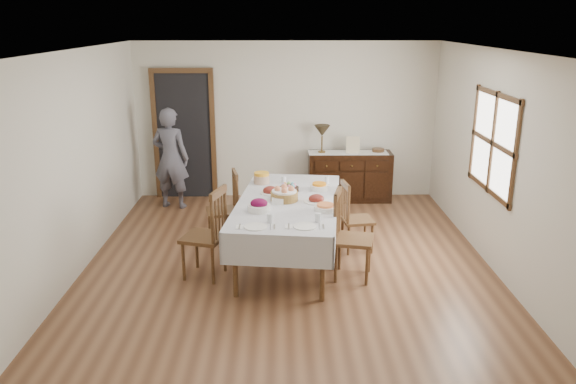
{
  "coord_description": "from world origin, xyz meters",
  "views": [
    {
      "loc": [
        -0.07,
        -6.31,
        2.93
      ],
      "look_at": [
        0.0,
        0.1,
        0.95
      ],
      "focal_mm": 35.0,
      "sensor_mm": 36.0,
      "label": 1
    }
  ],
  "objects_px": {
    "chair_left_near": "(208,233)",
    "sideboard": "(350,176)",
    "dining_table": "(288,207)",
    "person": "(171,155)",
    "table_lamp": "(322,132)",
    "chair_right_far": "(354,216)",
    "chair_right_near": "(349,234)",
    "chair_left_far": "(226,207)"
  },
  "relations": [
    {
      "from": "chair_left_far",
      "to": "dining_table",
      "type": "bearing_deg",
      "value": 39.84
    },
    {
      "from": "chair_right_near",
      "to": "sideboard",
      "type": "height_order",
      "value": "chair_right_near"
    },
    {
      "from": "chair_right_near",
      "to": "table_lamp",
      "type": "bearing_deg",
      "value": 14.97
    },
    {
      "from": "dining_table",
      "to": "person",
      "type": "xyz_separation_m",
      "value": [
        -1.85,
        2.17,
        0.15
      ]
    },
    {
      "from": "chair_left_far",
      "to": "chair_right_far",
      "type": "height_order",
      "value": "chair_left_far"
    },
    {
      "from": "dining_table",
      "to": "chair_right_near",
      "type": "height_order",
      "value": "chair_right_near"
    },
    {
      "from": "chair_right_near",
      "to": "sideboard",
      "type": "distance_m",
      "value": 2.98
    },
    {
      "from": "table_lamp",
      "to": "dining_table",
      "type": "bearing_deg",
      "value": -103.21
    },
    {
      "from": "chair_left_far",
      "to": "table_lamp",
      "type": "bearing_deg",
      "value": 130.32
    },
    {
      "from": "chair_left_near",
      "to": "chair_right_far",
      "type": "relative_size",
      "value": 1.17
    },
    {
      "from": "dining_table",
      "to": "table_lamp",
      "type": "height_order",
      "value": "table_lamp"
    },
    {
      "from": "chair_left_near",
      "to": "dining_table",
      "type": "bearing_deg",
      "value": 130.57
    },
    {
      "from": "dining_table",
      "to": "sideboard",
      "type": "relative_size",
      "value": 1.81
    },
    {
      "from": "table_lamp",
      "to": "chair_left_near",
      "type": "bearing_deg",
      "value": -117.68
    },
    {
      "from": "chair_left_near",
      "to": "table_lamp",
      "type": "xyz_separation_m",
      "value": [
        1.52,
        2.9,
        0.62
      ]
    },
    {
      "from": "dining_table",
      "to": "table_lamp",
      "type": "xyz_separation_m",
      "value": [
        0.58,
        2.48,
        0.46
      ]
    },
    {
      "from": "chair_right_near",
      "to": "chair_right_far",
      "type": "bearing_deg",
      "value": 1.26
    },
    {
      "from": "chair_left_near",
      "to": "chair_left_far",
      "type": "height_order",
      "value": "chair_left_near"
    },
    {
      "from": "dining_table",
      "to": "chair_right_far",
      "type": "distance_m",
      "value": 0.96
    },
    {
      "from": "chair_right_near",
      "to": "person",
      "type": "distance_m",
      "value": 3.67
    },
    {
      "from": "chair_left_far",
      "to": "person",
      "type": "xyz_separation_m",
      "value": [
        -1.01,
        1.51,
        0.36
      ]
    },
    {
      "from": "chair_left_near",
      "to": "sideboard",
      "type": "height_order",
      "value": "chair_left_near"
    },
    {
      "from": "chair_left_near",
      "to": "chair_right_near",
      "type": "xyz_separation_m",
      "value": [
        1.64,
        -0.03,
        -0.01
      ]
    },
    {
      "from": "person",
      "to": "table_lamp",
      "type": "distance_m",
      "value": 2.47
    },
    {
      "from": "chair_left_near",
      "to": "table_lamp",
      "type": "distance_m",
      "value": 3.34
    },
    {
      "from": "dining_table",
      "to": "chair_right_far",
      "type": "bearing_deg",
      "value": 28.81
    },
    {
      "from": "dining_table",
      "to": "sideboard",
      "type": "height_order",
      "value": "sideboard"
    },
    {
      "from": "chair_right_near",
      "to": "dining_table",
      "type": "bearing_deg",
      "value": 69.65
    },
    {
      "from": "chair_left_near",
      "to": "sideboard",
      "type": "xyz_separation_m",
      "value": [
        2.0,
        2.92,
        -0.14
      ]
    },
    {
      "from": "sideboard",
      "to": "person",
      "type": "relative_size",
      "value": 0.79
    },
    {
      "from": "chair_right_near",
      "to": "chair_left_near",
      "type": "bearing_deg",
      "value": 101.54
    },
    {
      "from": "person",
      "to": "chair_right_far",
      "type": "bearing_deg",
      "value": 158.8
    },
    {
      "from": "chair_left_far",
      "to": "chair_left_near",
      "type": "bearing_deg",
      "value": -17.47
    },
    {
      "from": "table_lamp",
      "to": "chair_right_far",
      "type": "bearing_deg",
      "value": -82.47
    },
    {
      "from": "chair_right_near",
      "to": "sideboard",
      "type": "relative_size",
      "value": 0.78
    },
    {
      "from": "dining_table",
      "to": "sideboard",
      "type": "bearing_deg",
      "value": 73.75
    },
    {
      "from": "person",
      "to": "chair_left_near",
      "type": "bearing_deg",
      "value": 121.95
    },
    {
      "from": "person",
      "to": "chair_left_far",
      "type": "bearing_deg",
      "value": 136.5
    },
    {
      "from": "chair_left_far",
      "to": "sideboard",
      "type": "bearing_deg",
      "value": 122.43
    },
    {
      "from": "chair_left_near",
      "to": "chair_right_near",
      "type": "bearing_deg",
      "value": 105.25
    },
    {
      "from": "table_lamp",
      "to": "sideboard",
      "type": "bearing_deg",
      "value": 2.67
    },
    {
      "from": "dining_table",
      "to": "person",
      "type": "bearing_deg",
      "value": 137.01
    }
  ]
}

